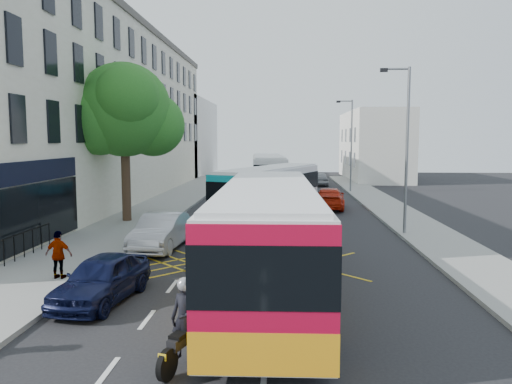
# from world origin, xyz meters

# --- Properties ---
(ground) EXTENTS (120.00, 120.00, 0.00)m
(ground) POSITION_xyz_m (0.00, 0.00, 0.00)
(ground) COLOR black
(ground) RESTS_ON ground
(pavement_left) EXTENTS (5.00, 70.00, 0.15)m
(pavement_left) POSITION_xyz_m (-8.50, 15.00, 0.07)
(pavement_left) COLOR gray
(pavement_left) RESTS_ON ground
(pavement_right) EXTENTS (3.00, 70.00, 0.15)m
(pavement_right) POSITION_xyz_m (7.50, 15.00, 0.07)
(pavement_right) COLOR gray
(pavement_right) RESTS_ON ground
(terrace_main) EXTENTS (8.30, 45.00, 13.50)m
(terrace_main) POSITION_xyz_m (-14.00, 24.49, 6.76)
(terrace_main) COLOR beige
(terrace_main) RESTS_ON ground
(terrace_far) EXTENTS (8.00, 20.00, 10.00)m
(terrace_far) POSITION_xyz_m (-14.00, 55.00, 5.00)
(terrace_far) COLOR silver
(terrace_far) RESTS_ON ground
(building_right) EXTENTS (6.00, 18.00, 8.00)m
(building_right) POSITION_xyz_m (11.00, 48.00, 4.00)
(building_right) COLOR silver
(building_right) RESTS_ON ground
(street_tree) EXTENTS (6.30, 5.70, 8.80)m
(street_tree) POSITION_xyz_m (-8.51, 14.97, 6.29)
(street_tree) COLOR #382619
(street_tree) RESTS_ON pavement_left
(lamp_near) EXTENTS (1.45, 0.15, 8.00)m
(lamp_near) POSITION_xyz_m (6.20, 12.00, 4.62)
(lamp_near) COLOR slate
(lamp_near) RESTS_ON pavement_right
(lamp_far) EXTENTS (1.45, 0.15, 8.00)m
(lamp_far) POSITION_xyz_m (6.20, 32.00, 4.62)
(lamp_far) COLOR slate
(lamp_far) RESTS_ON pavement_right
(railings) EXTENTS (0.08, 5.60, 1.14)m
(railings) POSITION_xyz_m (-9.70, 5.30, 0.72)
(railings) COLOR black
(railings) RESTS_ON pavement_left
(bus_near) EXTENTS (3.18, 12.12, 3.40)m
(bus_near) POSITION_xyz_m (-0.09, 2.19, 1.79)
(bus_near) COLOR silver
(bus_near) RESTS_ON ground
(bus_mid) EXTENTS (6.38, 11.05, 3.06)m
(bus_mid) POSITION_xyz_m (-0.47, 17.45, 1.61)
(bus_mid) COLOR silver
(bus_mid) RESTS_ON ground
(bus_far) EXTENTS (3.49, 11.91, 3.31)m
(bus_far) POSITION_xyz_m (-1.00, 31.77, 1.74)
(bus_far) COLOR silver
(bus_far) RESTS_ON ground
(motorbike) EXTENTS (0.88, 2.06, 1.90)m
(motorbike) POSITION_xyz_m (-1.65, -2.58, 0.89)
(motorbike) COLOR black
(motorbike) RESTS_ON ground
(parked_car_blue) EXTENTS (2.15, 4.23, 1.38)m
(parked_car_blue) POSITION_xyz_m (-4.90, 1.37, 0.69)
(parked_car_blue) COLOR black
(parked_car_blue) RESTS_ON ground
(parked_car_silver) EXTENTS (1.92, 4.74, 1.53)m
(parked_car_silver) POSITION_xyz_m (-4.90, 8.44, 0.77)
(parked_car_silver) COLOR #B5B6BD
(parked_car_silver) RESTS_ON ground
(red_hatchback) EXTENTS (2.48, 5.15, 1.45)m
(red_hatchback) POSITION_xyz_m (3.46, 21.42, 0.72)
(red_hatchback) COLOR #B51C07
(red_hatchback) RESTS_ON ground
(distant_car_grey) EXTENTS (2.27, 4.44, 1.20)m
(distant_car_grey) POSITION_xyz_m (0.41, 40.51, 0.60)
(distant_car_grey) COLOR #3E4146
(distant_car_grey) RESTS_ON ground
(distant_car_silver) EXTENTS (1.79, 4.21, 1.42)m
(distant_car_silver) POSITION_xyz_m (4.02, 38.78, 0.71)
(distant_car_silver) COLOR #929398
(distant_car_silver) RESTS_ON ground
(pedestrian_far) EXTENTS (0.97, 0.49, 1.59)m
(pedestrian_far) POSITION_xyz_m (-7.00, 3.18, 0.95)
(pedestrian_far) COLOR gray
(pedestrian_far) RESTS_ON pavement_left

